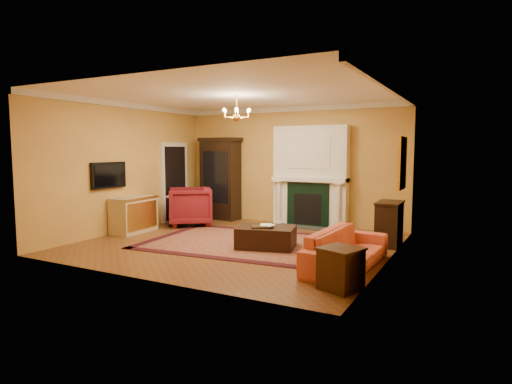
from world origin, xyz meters
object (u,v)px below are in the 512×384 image
Objects in this scene: coral_sofa at (347,243)px; end_table at (341,270)px; console_table at (389,224)px; pedestal_table at (174,209)px; china_cabinet at (220,180)px; leather_ottoman at (266,237)px; wingback_armchair at (190,204)px; commode at (134,215)px.

end_table is at bearing -165.50° from coral_sofa.
pedestal_table is at bearing -177.52° from console_table.
china_cabinet is 3.83m from leather_ottoman.
console_table is at bearing 88.89° from end_table.
wingback_armchair is 1.91× the size of end_table.
leather_ottoman is at bearing -19.12° from pedestal_table.
wingback_armchair is at bearing 69.29° from coral_sofa.
commode reaches higher than end_table.
end_table is 0.51× the size of leather_ottoman.
china_cabinet is at bearing 121.97° from leather_ottoman.
china_cabinet reaches higher than wingback_armchair.
console_table is at bearing -5.96° from coral_sofa.
pedestal_table is at bearing 146.48° from leather_ottoman.
console_table is (0.06, 3.09, 0.15)m from end_table.
china_cabinet is 3.85× the size of end_table.
leather_ottoman is at bearing 27.07° from wingback_armchair.
leather_ottoman is (2.70, -2.58, -0.85)m from china_cabinet.
china_cabinet is at bearing 137.50° from end_table.
leather_ottoman is at bearing -2.93° from commode.
commode is at bearing 85.68° from coral_sofa.
wingback_armchair reaches higher than end_table.
coral_sofa is 2.00m from console_table.
pedestal_table reaches higher than end_table.
console_table is (4.77, -1.23, -0.64)m from china_cabinet.
leather_ottoman is (3.44, -0.00, -0.19)m from commode.
console_table is at bearing 18.76° from leather_ottoman.
china_cabinet reaches higher than end_table.
coral_sofa is at bearing -30.79° from china_cabinet.
wingback_armchair is 5.02m from coral_sofa.
console_table is (4.91, -0.00, -0.11)m from wingback_armchair.
china_cabinet is 1.93× the size of commode.
console_table reaches higher than end_table.
wingback_armchair is at bearing 179.43° from console_table.
end_table is at bearing 20.03° from wingback_armchair.
commode is (-0.33, -1.08, -0.03)m from pedestal_table.
pedestal_table is (-0.28, -0.28, -0.09)m from wingback_armchair.
console_table is at bearing 52.57° from wingback_armchair.
leather_ottoman is at bearing -147.37° from console_table.
coral_sofa is 1.93× the size of leather_ottoman.
commode is at bearing 162.27° from end_table.
coral_sofa is (5.21, -0.63, -0.00)m from commode.
end_table is (5.12, -2.82, -0.16)m from pedestal_table.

